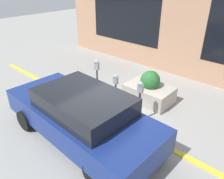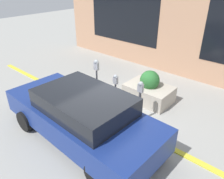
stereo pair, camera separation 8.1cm
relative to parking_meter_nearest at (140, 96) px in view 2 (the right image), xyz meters
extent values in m
plane|color=#999993|center=(0.86, 0.38, -0.91)|extent=(40.00, 40.00, 0.00)
cube|color=gold|center=(0.86, 0.46, -0.89)|extent=(13.50, 0.16, 0.04)
cube|color=tan|center=(0.86, -4.10, 1.11)|extent=(13.50, 0.15, 4.03)
cube|color=black|center=(3.90, -4.01, 1.31)|extent=(4.05, 0.02, 2.42)
cylinder|color=#38383D|center=(0.00, 0.00, -0.39)|extent=(0.08, 0.08, 1.04)
cube|color=#99999E|center=(0.00, 0.00, 0.26)|extent=(0.17, 0.09, 0.26)
sphere|color=gray|center=(0.00, 0.00, 0.39)|extent=(0.15, 0.15, 0.15)
cylinder|color=#38383D|center=(0.91, 0.05, -0.39)|extent=(0.06, 0.06, 1.03)
cube|color=#99999E|center=(0.91, 0.05, 0.24)|extent=(0.15, 0.09, 0.24)
sphere|color=gray|center=(0.91, 0.05, 0.37)|extent=(0.13, 0.13, 0.13)
cylinder|color=#38383D|center=(1.78, 0.02, -0.28)|extent=(0.06, 0.06, 1.25)
cube|color=#99999E|center=(1.78, 0.02, 0.48)|extent=(0.18, 0.09, 0.29)
sphere|color=gray|center=(1.78, 0.02, 0.63)|extent=(0.15, 0.15, 0.15)
cube|color=#B2A899|center=(0.46, -1.27, -0.61)|extent=(1.62, 1.10, 0.59)
sphere|color=#28662D|center=(0.46, -1.27, -0.09)|extent=(0.69, 0.69, 0.69)
cube|color=navy|center=(0.79, 1.66, -0.27)|extent=(4.80, 2.03, 0.66)
cube|color=black|center=(0.60, 1.66, 0.30)|extent=(2.52, 1.73, 0.49)
cylinder|color=black|center=(2.26, 0.80, -0.60)|extent=(0.61, 0.23, 0.61)
cylinder|color=black|center=(2.26, 2.53, -0.60)|extent=(0.61, 0.23, 0.61)
cylinder|color=black|center=(-0.68, 0.80, -0.60)|extent=(0.61, 0.23, 0.61)
cylinder|color=black|center=(-0.68, 2.53, -0.60)|extent=(0.61, 0.23, 0.61)
camera|label=1|loc=(-3.13, 4.72, 3.20)|focal=35.00mm
camera|label=2|loc=(-3.07, 4.77, 3.20)|focal=35.00mm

